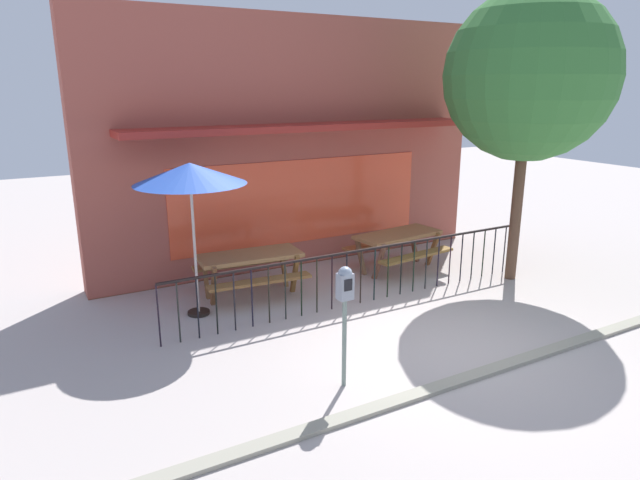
# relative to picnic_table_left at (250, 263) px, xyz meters

# --- Properties ---
(ground) EXTENTS (40.00, 40.00, 0.00)m
(ground) POSITION_rel_picnic_table_left_xyz_m (1.65, -3.32, -0.61)
(ground) COLOR #B0A5A0
(pub_storefront) EXTENTS (8.50, 1.34, 4.96)m
(pub_storefront) POSITION_rel_picnic_table_left_xyz_m (1.65, 1.39, 1.87)
(pub_storefront) COLOR brown
(pub_storefront) RESTS_ON ground
(patio_fence_front) EXTENTS (7.17, 0.04, 0.97)m
(patio_fence_front) POSITION_rel_picnic_table_left_xyz_m (1.65, -1.27, 0.05)
(patio_fence_front) COLOR black
(patio_fence_front) RESTS_ON ground
(picnic_table_left) EXTENTS (1.90, 1.49, 0.79)m
(picnic_table_left) POSITION_rel_picnic_table_left_xyz_m (0.00, 0.00, 0.00)
(picnic_table_left) COLOR olive
(picnic_table_left) RESTS_ON ground
(picnic_table_right) EXTENTS (1.95, 1.56, 0.79)m
(picnic_table_right) POSITION_rel_picnic_table_left_xyz_m (3.15, -0.11, 0.00)
(picnic_table_right) COLOR #92623A
(picnic_table_right) RESTS_ON ground
(patio_umbrella) EXTENTS (1.74, 1.74, 2.50)m
(patio_umbrella) POSITION_rel_picnic_table_left_xyz_m (-1.08, -0.38, 1.70)
(patio_umbrella) COLOR black
(patio_umbrella) RESTS_ON ground
(parking_meter_near) EXTENTS (0.18, 0.17, 1.57)m
(parking_meter_near) POSITION_rel_picnic_table_left_xyz_m (-0.17, -3.47, 0.60)
(parking_meter_near) COLOR slate
(parking_meter_near) RESTS_ON ground
(street_tree) EXTENTS (3.03, 3.03, 5.32)m
(street_tree) POSITION_rel_picnic_table_left_xyz_m (4.78, -1.61, 3.18)
(street_tree) COLOR brown
(street_tree) RESTS_ON ground
(curb_edge) EXTENTS (11.90, 0.20, 0.11)m
(curb_edge) POSITION_rel_picnic_table_left_xyz_m (1.65, -4.13, -0.61)
(curb_edge) COLOR gray
(curb_edge) RESTS_ON ground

